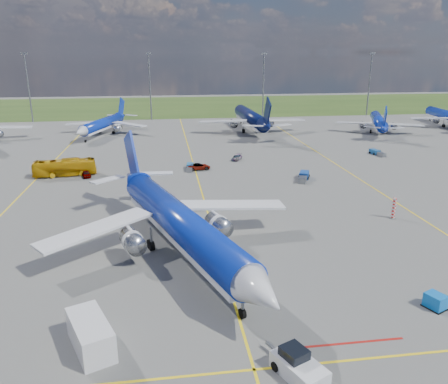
{
  "coord_description": "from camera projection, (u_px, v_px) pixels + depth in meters",
  "views": [
    {
      "loc": [
        -5.95,
        -46.42,
        22.63
      ],
      "look_at": [
        2.05,
        11.09,
        4.0
      ],
      "focal_mm": 35.0,
      "sensor_mm": 36.0,
      "label": 1
    }
  ],
  "objects": [
    {
      "name": "baggage_tug_c",
      "position": [
        190.0,
        167.0,
        88.11
      ],
      "size": [
        1.77,
        4.66,
        1.02
      ],
      "rotation": [
        0.0,
        0.0,
        -0.13
      ],
      "color": "#185B95",
      "rests_on": "ground"
    },
    {
      "name": "baggage_tug_e",
      "position": [
        377.0,
        153.0,
        100.7
      ],
      "size": [
        2.14,
        4.91,
        1.07
      ],
      "rotation": [
        0.0,
        0.0,
        0.19
      ],
      "color": "#164B88",
      "rests_on": "ground"
    },
    {
      "name": "uld_container",
      "position": [
        435.0,
        301.0,
        40.33
      ],
      "size": [
        1.95,
        2.13,
        1.38
      ],
      "primitive_type": "cube",
      "rotation": [
        0.0,
        0.0,
        0.41
      ],
      "color": "blue",
      "rests_on": "ground"
    },
    {
      "name": "warning_post",
      "position": [
        394.0,
        208.0,
        61.97
      ],
      "size": [
        0.5,
        0.5,
        3.0
      ],
      "primitive_type": "cylinder",
      "color": "red",
      "rests_on": "ground"
    },
    {
      "name": "service_car_b",
      "position": [
        199.0,
        167.0,
        88.0
      ],
      "size": [
        4.9,
        2.87,
        1.28
      ],
      "primitive_type": "imported",
      "rotation": [
        0.0,
        0.0,
        1.74
      ],
      "color": "#999999",
      "rests_on": "ground"
    },
    {
      "name": "ground",
      "position": [
        220.0,
        253.0,
        51.47
      ],
      "size": [
        400.0,
        400.0,
        0.0
      ],
      "primitive_type": "plane",
      "color": "#5C5C59",
      "rests_on": "ground"
    },
    {
      "name": "apron_bus",
      "position": [
        65.0,
        168.0,
        83.36
      ],
      "size": [
        11.87,
        4.23,
        3.23
      ],
      "primitive_type": "imported",
      "rotation": [
        0.0,
        0.0,
        1.7
      ],
      "color": "#C8920B",
      "rests_on": "ground"
    },
    {
      "name": "service_car_a",
      "position": [
        86.0,
        174.0,
        82.8
      ],
      "size": [
        2.34,
        3.73,
        1.18
      ],
      "primitive_type": "imported",
      "rotation": [
        0.0,
        0.0,
        0.29
      ],
      "color": "#999999",
      "rests_on": "ground"
    },
    {
      "name": "service_van",
      "position": [
        90.0,
        334.0,
        34.63
      ],
      "size": [
        4.58,
        6.28,
        2.53
      ],
      "primitive_type": "cube",
      "rotation": [
        0.0,
        0.0,
        0.4
      ],
      "color": "silver",
      "rests_on": "ground"
    },
    {
      "name": "bg_jet_n",
      "position": [
        250.0,
        131.0,
        131.7
      ],
      "size": [
        34.69,
        44.97,
        11.58
      ],
      "primitive_type": null,
      "rotation": [
        0.0,
        0.0,
        3.16
      ],
      "color": "#060F39",
      "rests_on": "ground"
    },
    {
      "name": "grass_strip",
      "position": [
        176.0,
        106.0,
        192.94
      ],
      "size": [
        400.0,
        80.0,
        0.01
      ],
      "primitive_type": "cube",
      "color": "#2D4719",
      "rests_on": "ground"
    },
    {
      "name": "main_airliner",
      "position": [
        181.0,
        254.0,
        51.28
      ],
      "size": [
        45.96,
        52.29,
        11.44
      ],
      "primitive_type": null,
      "rotation": [
        0.0,
        0.0,
        0.34
      ],
      "color": "#0B259D",
      "rests_on": "ground"
    },
    {
      "name": "bg_jet_ene",
      "position": [
        446.0,
        126.0,
        140.34
      ],
      "size": [
        31.38,
        38.67,
        9.29
      ],
      "primitive_type": null,
      "rotation": [
        0.0,
        0.0,
        3.01
      ],
      "color": "#0B259D",
      "rests_on": "ground"
    },
    {
      "name": "pushback_tug",
      "position": [
        298.0,
        366.0,
        31.79
      ],
      "size": [
        3.8,
        5.94,
        2.02
      ],
      "rotation": [
        0.0,
        0.0,
        0.43
      ],
      "color": "silver",
      "rests_on": "ground"
    },
    {
      "name": "floodlight_masts",
      "position": [
        208.0,
        82.0,
        152.69
      ],
      "size": [
        202.2,
        0.5,
        22.7
      ],
      "color": "slate",
      "rests_on": "ground"
    },
    {
      "name": "baggage_tug_w",
      "position": [
        303.0,
        177.0,
        81.08
      ],
      "size": [
        3.62,
        5.69,
        1.25
      ],
      "rotation": [
        0.0,
        0.0,
        -0.42
      ],
      "color": "navy",
      "rests_on": "ground"
    },
    {
      "name": "bg_jet_nnw",
      "position": [
        104.0,
        135.0,
        125.37
      ],
      "size": [
        34.78,
        40.19,
        8.93
      ],
      "primitive_type": null,
      "rotation": [
        0.0,
        0.0,
        -0.29
      ],
      "color": "#0B259D",
      "rests_on": "ground"
    },
    {
      "name": "service_car_c",
      "position": [
        237.0,
        157.0,
        96.0
      ],
      "size": [
        3.19,
        4.22,
        1.14
      ],
      "primitive_type": "imported",
      "rotation": [
        0.0,
        0.0,
        -0.47
      ],
      "color": "#999999",
      "rests_on": "ground"
    },
    {
      "name": "bg_jet_ne",
      "position": [
        377.0,
        132.0,
        130.22
      ],
      "size": [
        37.25,
        41.87,
        9.06
      ],
      "primitive_type": null,
      "rotation": [
        0.0,
        0.0,
        2.76
      ],
      "color": "#0B259D",
      "rests_on": "ground"
    },
    {
      "name": "taxiway_lines",
      "position": [
        201.0,
        186.0,
        77.62
      ],
      "size": [
        60.25,
        160.0,
        0.02
      ],
      "color": "yellow",
      "rests_on": "ground"
    }
  ]
}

